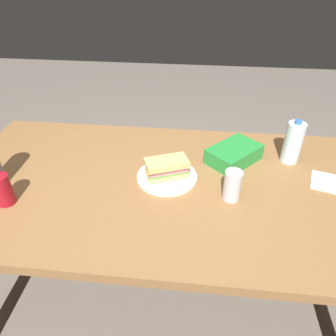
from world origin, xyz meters
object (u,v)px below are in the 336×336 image
at_px(dining_table, 166,199).
at_px(soda_can_silver, 232,185).
at_px(water_bottle_tall, 293,142).
at_px(soda_can_red, 3,190).
at_px(chip_bag, 234,154).
at_px(paper_plate, 168,177).
at_px(sandwich, 167,168).

distance_m(dining_table, soda_can_silver, 0.30).
relative_size(dining_table, water_bottle_tall, 9.01).
relative_size(soda_can_red, chip_bag, 0.53).
height_order(chip_bag, soda_can_silver, soda_can_silver).
bearing_deg(dining_table, water_bottle_tall, -157.24).
height_order(dining_table, chip_bag, chip_bag).
height_order(paper_plate, soda_can_silver, soda_can_silver).
xyz_separation_m(paper_plate, chip_bag, (-0.28, -0.16, 0.03)).
bearing_deg(soda_can_silver, paper_plate, -21.65).
xyz_separation_m(chip_bag, water_bottle_tall, (-0.25, -0.03, 0.06)).
xyz_separation_m(chip_bag, soda_can_silver, (0.02, 0.26, 0.03)).
bearing_deg(soda_can_red, dining_table, -162.34).
relative_size(water_bottle_tall, soda_can_silver, 1.64).
relative_size(dining_table, sandwich, 8.98).
height_order(dining_table, sandwich, sandwich).
bearing_deg(sandwich, soda_can_silver, 159.17).
bearing_deg(paper_plate, soda_can_red, 20.42).
bearing_deg(paper_plate, dining_table, 82.71).
bearing_deg(soda_can_red, paper_plate, -159.58).
xyz_separation_m(sandwich, chip_bag, (-0.28, -0.16, -0.02)).
distance_m(soda_can_red, water_bottle_tall, 1.18).
distance_m(sandwich, chip_bag, 0.32).
distance_m(chip_bag, soda_can_silver, 0.26).
bearing_deg(soda_can_silver, chip_bag, -95.39).
height_order(soda_can_red, chip_bag, soda_can_red).
xyz_separation_m(dining_table, paper_plate, (-0.00, -0.03, 0.09)).
relative_size(dining_table, chip_bag, 7.82).
relative_size(sandwich, soda_can_red, 1.64).
relative_size(paper_plate, sandwich, 1.24).
distance_m(soda_can_red, chip_bag, 0.94).
bearing_deg(paper_plate, water_bottle_tall, -160.19).
distance_m(dining_table, sandwich, 0.14).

